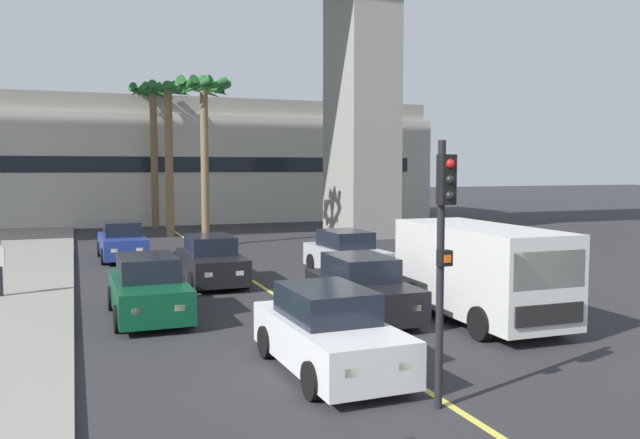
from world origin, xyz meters
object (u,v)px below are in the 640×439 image
object	(u,v)px
car_queue_sixth	(328,333)
palm_tree_far_median	(153,114)
car_queue_fourth	(148,289)
car_queue_second	(361,289)
car_queue_front	(346,255)
delivery_van	(480,270)
car_queue_fifth	(211,262)
palm_tree_near_median	(204,107)
traffic_light_median_near	(443,237)
car_queue_third	(122,242)
palm_tree_mid_median	(168,120)

from	to	relation	value
car_queue_sixth	palm_tree_far_median	distance (m)	31.52
car_queue_sixth	car_queue_fourth	bearing A→B (deg)	115.24
car_queue_second	car_queue_fourth	size ratio (longest dim) A/B	1.01
car_queue_front	car_queue_second	size ratio (longest dim) A/B	1.00
car_queue_sixth	delivery_van	distance (m)	5.45
car_queue_fifth	car_queue_front	bearing A→B (deg)	-0.08
delivery_van	car_queue_fourth	bearing A→B (deg)	156.36
car_queue_front	palm_tree_near_median	distance (m)	12.16
car_queue_fourth	delivery_van	size ratio (longest dim) A/B	0.78
car_queue_second	car_queue_sixth	distance (m)	4.44
palm_tree_near_median	traffic_light_median_near	bearing A→B (deg)	-91.47
car_queue_front	palm_tree_near_median	size ratio (longest dim) A/B	0.51
car_queue_second	car_queue_fourth	world-z (taller)	same
delivery_van	traffic_light_median_near	xyz separation A→B (m)	(-3.96, -4.78, 1.43)
car_queue_fourth	car_queue_sixth	bearing A→B (deg)	-64.76
car_queue_front	car_queue_sixth	distance (m)	10.92
car_queue_front	car_queue_third	xyz separation A→B (m)	(-7.12, 6.87, 0.00)
car_queue_second	delivery_van	distance (m)	2.95
car_queue_third	delivery_van	distance (m)	16.27
delivery_van	car_queue_second	bearing A→B (deg)	150.65
car_queue_second	car_queue_front	bearing A→B (deg)	70.33
car_queue_fifth	palm_tree_mid_median	distance (m)	16.20
car_queue_front	car_queue_sixth	bearing A→B (deg)	-114.75
car_queue_fifth	traffic_light_median_near	size ratio (longest dim) A/B	0.98
traffic_light_median_near	car_queue_third	bearing A→B (deg)	100.28
palm_tree_far_median	car_queue_sixth	bearing A→B (deg)	-90.76
car_queue_front	traffic_light_median_near	bearing A→B (deg)	-106.39
car_queue_fourth	palm_tree_near_median	xyz separation A→B (m)	(4.18, 14.44, 5.92)
car_queue_second	palm_tree_near_median	distance (m)	17.39
car_queue_fourth	palm_tree_mid_median	distance (m)	20.51
delivery_van	car_queue_third	bearing A→B (deg)	117.25
traffic_light_median_near	palm_tree_near_median	xyz separation A→B (m)	(0.58, 22.53, 3.93)
car_queue_front	car_queue_fifth	xyz separation A→B (m)	(-4.79, 0.01, 0.00)
car_queue_third	car_queue_sixth	xyz separation A→B (m)	(2.55, -16.79, 0.00)
palm_tree_near_median	car_queue_sixth	bearing A→B (deg)	-94.31
palm_tree_near_median	palm_tree_mid_median	bearing A→B (deg)	101.05
delivery_van	palm_tree_far_median	distance (m)	29.46
car_queue_third	palm_tree_mid_median	xyz separation A→B (m)	(3.08, 8.31, 5.63)
car_queue_third	palm_tree_near_median	size ratio (longest dim) A/B	0.51
palm_tree_near_median	palm_tree_mid_median	world-z (taller)	palm_tree_mid_median
palm_tree_near_median	car_queue_third	bearing A→B (deg)	-140.96
car_queue_fifth	palm_tree_near_median	xyz separation A→B (m)	(1.74, 10.16, 5.92)
car_queue_sixth	traffic_light_median_near	size ratio (longest dim) A/B	0.98
car_queue_sixth	palm_tree_near_median	bearing A→B (deg)	85.69
car_queue_front	palm_tree_mid_median	bearing A→B (deg)	104.89
car_queue_sixth	palm_tree_near_median	distance (m)	20.99
car_queue_third	car_queue_fifth	distance (m)	7.25
delivery_van	palm_tree_mid_median	xyz separation A→B (m)	(-4.36, 22.76, 5.06)
car_queue_sixth	car_queue_front	bearing A→B (deg)	65.25
car_queue_second	car_queue_sixth	world-z (taller)	same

